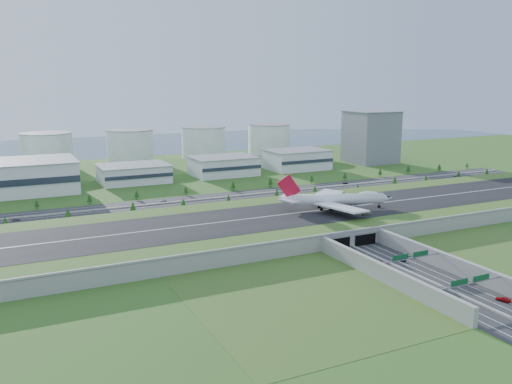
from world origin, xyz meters
name	(u,v)px	position (x,y,z in m)	size (l,w,h in m)	color
ground	(304,225)	(0.00, 0.00, 0.00)	(1200.00, 1200.00, 0.00)	#1F4A17
airfield_deck	(304,219)	(0.00, -0.09, 4.12)	(520.00, 100.00, 9.20)	gray
underpass_road	(417,269)	(0.00, -99.42, 3.43)	(38.80, 120.40, 8.00)	#28282B
sign_gantry_near	(410,259)	(0.00, -95.04, 6.95)	(38.70, 0.70, 9.80)	gray
sign_gantry_far	(470,284)	(0.00, -130.04, 6.95)	(38.70, 0.70, 9.80)	gray
north_expressway	(241,196)	(0.00, 95.00, 0.06)	(560.00, 36.00, 0.12)	#28282B
tree_row	(261,188)	(17.51, 94.35, 4.73)	(504.10, 48.70, 8.43)	#3D2819
hangar_mid_a	(134,174)	(-60.00, 190.00, 7.50)	(58.00, 42.00, 15.00)	silver
hangar_mid_b	(223,166)	(25.00, 190.00, 8.50)	(58.00, 42.00, 17.00)	silver
hangar_mid_c	(297,160)	(105.00, 190.00, 9.50)	(58.00, 42.00, 19.00)	silver
office_tower	(371,137)	(200.00, 195.00, 27.50)	(46.00, 46.00, 55.00)	slate
fuel_tank_a	(47,151)	(-120.00, 310.00, 17.50)	(50.00, 50.00, 35.00)	silver
fuel_tank_b	(130,146)	(-35.00, 310.00, 17.50)	(50.00, 50.00, 35.00)	silver
fuel_tank_c	(204,143)	(50.00, 310.00, 17.50)	(50.00, 50.00, 35.00)	silver
fuel_tank_d	(269,139)	(135.00, 310.00, 17.50)	(50.00, 50.00, 35.00)	silver
bay_water	(128,145)	(0.00, 480.00, 0.03)	(1200.00, 260.00, 0.06)	#335061
boeing_747	(336,199)	(22.44, -1.19, 14.51)	(71.54, 66.45, 23.06)	white
car_0	(371,262)	(-8.05, -76.77, 0.92)	(1.89, 4.70, 1.60)	#A8A8AC
car_1	(421,290)	(-11.58, -115.10, 0.86)	(1.57, 4.51, 1.49)	silver
car_2	(401,260)	(7.74, -80.11, 0.80)	(2.26, 4.90, 1.36)	#0E1E46
car_3	(503,299)	(11.42, -137.02, 0.98)	(2.41, 5.92, 1.72)	#AA0F13
car_4	(16,219)	(-159.66, 88.42, 0.96)	(1.98, 4.92, 1.68)	#5B5B60
car_5	(345,183)	(101.09, 100.31, 0.88)	(1.62, 4.64, 1.53)	black
car_6	(457,176)	(216.02, 86.10, 0.87)	(2.50, 5.43, 1.51)	#AFAFB4
car_7	(163,201)	(-59.84, 101.82, 0.90)	(2.19, 5.39, 1.56)	silver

